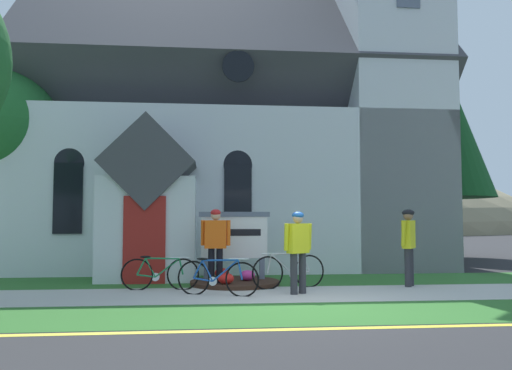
# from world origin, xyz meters

# --- Properties ---
(ground) EXTENTS (140.00, 140.00, 0.00)m
(ground) POSITION_xyz_m (0.00, 4.00, 0.00)
(ground) COLOR #2B2B2D
(sidewalk_slab) EXTENTS (32.00, 2.23, 0.01)m
(sidewalk_slab) POSITION_xyz_m (-0.96, 1.38, 0.01)
(sidewalk_slab) COLOR #B7B5AD
(sidewalk_slab) RESTS_ON ground
(grass_verge) EXTENTS (32.00, 2.08, 0.01)m
(grass_verge) POSITION_xyz_m (-0.96, -0.77, 0.00)
(grass_verge) COLOR #2D6628
(grass_verge) RESTS_ON ground
(church_lawn) EXTENTS (24.00, 2.45, 0.01)m
(church_lawn) POSITION_xyz_m (-0.96, 3.72, 0.00)
(church_lawn) COLOR #2D6628
(church_lawn) RESTS_ON ground
(curb_paint_stripe) EXTENTS (28.00, 0.16, 0.01)m
(curb_paint_stripe) POSITION_xyz_m (-0.96, -1.96, 0.00)
(curb_paint_stripe) COLOR yellow
(curb_paint_stripe) RESTS_ON ground
(church_building) EXTENTS (13.49, 12.04, 12.06)m
(church_building) POSITION_xyz_m (-0.61, 9.74, 4.58)
(church_building) COLOR silver
(church_building) RESTS_ON ground
(church_sign) EXTENTS (1.73, 0.22, 1.72)m
(church_sign) POSITION_xyz_m (-1.14, 3.30, 1.10)
(church_sign) COLOR slate
(church_sign) RESTS_ON ground
(flower_bed) EXTENTS (2.10, 2.10, 0.34)m
(flower_bed) POSITION_xyz_m (-1.15, 2.97, 0.08)
(flower_bed) COLOR #382319
(flower_bed) RESTS_ON ground
(bicycle_silver) EXTENTS (1.65, 0.66, 0.78)m
(bicycle_silver) POSITION_xyz_m (-1.60, 1.33, 0.37)
(bicycle_silver) COLOR black
(bicycle_silver) RESTS_ON ground
(bicycle_black) EXTENTS (1.70, 0.11, 0.77)m
(bicycle_black) POSITION_xyz_m (-2.83, 2.25, 0.36)
(bicycle_black) COLOR black
(bicycle_black) RESTS_ON ground
(bicycle_white) EXTENTS (1.72, 0.55, 0.85)m
(bicycle_white) POSITION_xyz_m (0.03, 2.26, 0.39)
(bicycle_white) COLOR black
(bicycle_white) RESTS_ON ground
(cyclist_in_white_jersey) EXTENTS (0.68, 0.30, 1.77)m
(cyclist_in_white_jersey) POSITION_xyz_m (-1.61, 2.65, 1.05)
(cyclist_in_white_jersey) COLOR black
(cyclist_in_white_jersey) RESTS_ON ground
(cyclist_in_yellow_jersey) EXTENTS (0.62, 0.43, 1.70)m
(cyclist_in_yellow_jersey) POSITION_xyz_m (0.07, 1.34, 1.00)
(cyclist_in_yellow_jersey) COLOR #2D2D33
(cyclist_in_yellow_jersey) RESTS_ON ground
(cyclist_in_blue_jersey) EXTENTS (0.50, 0.58, 1.77)m
(cyclist_in_blue_jersey) POSITION_xyz_m (2.82, 2.26, 1.05)
(cyclist_in_blue_jersey) COLOR #2D2D33
(cyclist_in_blue_jersey) RESTS_ON ground
(roadside_conifer) EXTENTS (4.26, 4.26, 8.60)m
(roadside_conifer) POSITION_xyz_m (7.48, 10.50, 5.48)
(roadside_conifer) COLOR #4C3823
(roadside_conifer) RESTS_ON ground
(distant_hill) EXTENTS (80.98, 51.63, 18.97)m
(distant_hill) POSITION_xyz_m (-0.04, 56.13, 0.00)
(distant_hill) COLOR #847A5B
(distant_hill) RESTS_ON ground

